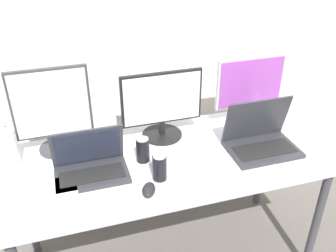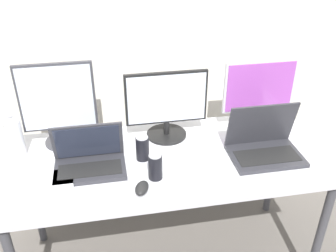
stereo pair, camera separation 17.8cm
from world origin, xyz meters
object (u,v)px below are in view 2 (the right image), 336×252
object	(u,v)px
monitor_center	(166,104)
soda_can_near_keyboard	(142,148)
monitor_right	(258,93)
keyboard_aux	(28,184)
laptop_silver	(89,159)
water_bottle	(15,136)
keyboard_main	(189,162)
work_desk	(168,168)
laptop_secondary	(264,144)
soda_can_by_laptop	(155,167)
mouse_by_keyboard	(142,188)
monitor_left	(58,104)

from	to	relation	value
monitor_center	soda_can_near_keyboard	distance (m)	0.28
monitor_right	keyboard_aux	distance (m)	1.26
laptop_silver	soda_can_near_keyboard	size ratio (longest dim) A/B	2.66
water_bottle	monitor_right	bearing A→B (deg)	2.51
keyboard_main	soda_can_near_keyboard	size ratio (longest dim) A/B	2.97
work_desk	monitor_right	size ratio (longest dim) A/B	4.07
water_bottle	soda_can_near_keyboard	distance (m)	0.63
monitor_center	laptop_secondary	bearing A→B (deg)	-30.14
soda_can_near_keyboard	soda_can_by_laptop	world-z (taller)	same
work_desk	mouse_by_keyboard	world-z (taller)	mouse_by_keyboard
laptop_secondary	laptop_silver	bearing A→B (deg)	177.48
monitor_center	laptop_silver	distance (m)	0.49
monitor_right	laptop_secondary	world-z (taller)	monitor_right
monitor_left	laptop_silver	xyz separation A→B (m)	(0.13, -0.25, -0.18)
laptop_secondary	soda_can_near_keyboard	bearing A→B (deg)	173.79
laptop_secondary	water_bottle	distance (m)	1.24
mouse_by_keyboard	laptop_silver	bearing A→B (deg)	156.87
laptop_silver	keyboard_aux	world-z (taller)	laptop_silver
keyboard_aux	keyboard_main	bearing A→B (deg)	1.82
laptop_silver	laptop_secondary	bearing A→B (deg)	-2.52
laptop_silver	mouse_by_keyboard	size ratio (longest dim) A/B	3.48
soda_can_near_keyboard	monitor_right	bearing A→B (deg)	17.05
monitor_center	mouse_by_keyboard	xyz separation A→B (m)	(-0.19, -0.44, -0.17)
water_bottle	keyboard_aux	bearing A→B (deg)	-73.08
monitor_left	monitor_center	bearing A→B (deg)	-3.32
monitor_right	mouse_by_keyboard	distance (m)	0.86
keyboard_main	water_bottle	world-z (taller)	water_bottle
keyboard_aux	water_bottle	world-z (taller)	water_bottle
monitor_left	monitor_right	bearing A→B (deg)	-1.17
monitor_left	soda_can_near_keyboard	distance (m)	0.48
laptop_secondary	soda_can_by_laptop	xyz separation A→B (m)	(-0.56, -0.10, 0.00)
keyboard_main	keyboard_aux	distance (m)	0.75
keyboard_main	soda_can_near_keyboard	bearing A→B (deg)	156.93
monitor_left	soda_can_by_laptop	world-z (taller)	monitor_left
monitor_left	keyboard_main	world-z (taller)	monitor_left
work_desk	keyboard_main	size ratio (longest dim) A/B	4.33
laptop_secondary	keyboard_aux	world-z (taller)	laptop_secondary
work_desk	laptop_secondary	xyz separation A→B (m)	(0.48, -0.06, 0.13)
keyboard_main	soda_can_by_laptop	world-z (taller)	soda_can_by_laptop
monitor_center	laptop_secondary	size ratio (longest dim) A/B	1.23
monitor_center	mouse_by_keyboard	size ratio (longest dim) A/B	4.50
monitor_center	keyboard_main	distance (m)	0.34
monitor_right	laptop_secondary	bearing A→B (deg)	-103.35
work_desk	monitor_center	bearing A→B (deg)	81.78
soda_can_by_laptop	work_desk	bearing A→B (deg)	60.28
laptop_secondary	work_desk	bearing A→B (deg)	173.24
keyboard_aux	soda_can_by_laptop	distance (m)	0.58
soda_can_near_keyboard	work_desk	bearing A→B (deg)	-4.12
monitor_center	laptop_secondary	distance (m)	0.53
soda_can_near_keyboard	soda_can_by_laptop	size ratio (longest dim) A/B	1.00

